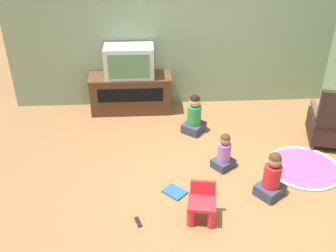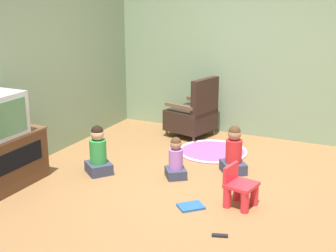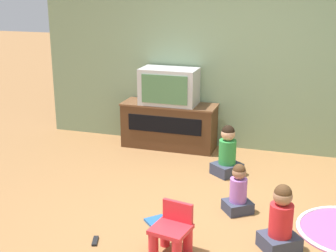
{
  "view_description": "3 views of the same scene",
  "coord_description": "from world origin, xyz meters",
  "px_view_note": "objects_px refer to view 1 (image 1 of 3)",
  "views": [
    {
      "loc": [
        -0.79,
        -3.86,
        3.12
      ],
      "look_at": [
        -0.56,
        0.22,
        0.68
      ],
      "focal_mm": 42.0,
      "sensor_mm": 36.0,
      "label": 1
    },
    {
      "loc": [
        -4.62,
        -1.92,
        2.19
      ],
      "look_at": [
        -0.33,
        0.13,
        0.8
      ],
      "focal_mm": 50.0,
      "sensor_mm": 36.0,
      "label": 2
    },
    {
      "loc": [
        0.78,
        -3.98,
        2.21
      ],
      "look_at": [
        -0.61,
        0.39,
        0.79
      ],
      "focal_mm": 50.0,
      "sensor_mm": 36.0,
      "label": 3
    }
  ],
  "objects_px": {
    "television": "(129,61)",
    "book": "(175,192)",
    "yellow_kid_chair": "(202,205)",
    "black_armchair": "(334,124)",
    "child_watching_right": "(194,116)",
    "child_watching_left": "(224,153)",
    "child_watching_center": "(272,177)",
    "remote_control": "(138,222)",
    "tv_cabinet": "(131,93)"
  },
  "relations": [
    {
      "from": "yellow_kid_chair",
      "to": "child_watching_center",
      "type": "xyz_separation_m",
      "value": [
        0.86,
        0.34,
        0.07
      ]
    },
    {
      "from": "child_watching_right",
      "to": "black_armchair",
      "type": "bearing_deg",
      "value": -66.61
    },
    {
      "from": "tv_cabinet",
      "to": "book",
      "type": "height_order",
      "value": "tv_cabinet"
    },
    {
      "from": "tv_cabinet",
      "to": "remote_control",
      "type": "relative_size",
      "value": 8.32
    },
    {
      "from": "black_armchair",
      "to": "remote_control",
      "type": "xyz_separation_m",
      "value": [
        -2.72,
        -1.41,
        -0.34
      ]
    },
    {
      "from": "yellow_kid_chair",
      "to": "remote_control",
      "type": "xyz_separation_m",
      "value": [
        -0.7,
        -0.04,
        -0.18
      ]
    },
    {
      "from": "television",
      "to": "book",
      "type": "xyz_separation_m",
      "value": [
        0.56,
        -2.11,
        -0.85
      ]
    },
    {
      "from": "television",
      "to": "child_watching_center",
      "type": "xyz_separation_m",
      "value": [
        1.69,
        -2.21,
        -0.6
      ]
    },
    {
      "from": "child_watching_right",
      "to": "book",
      "type": "distance_m",
      "value": 1.47
    },
    {
      "from": "television",
      "to": "yellow_kid_chair",
      "type": "xyz_separation_m",
      "value": [
        0.83,
        -2.55,
        -0.68
      ]
    },
    {
      "from": "tv_cabinet",
      "to": "book",
      "type": "bearing_deg",
      "value": -75.13
    },
    {
      "from": "television",
      "to": "child_watching_center",
      "type": "height_order",
      "value": "television"
    },
    {
      "from": "child_watching_left",
      "to": "book",
      "type": "relative_size",
      "value": 1.59
    },
    {
      "from": "television",
      "to": "remote_control",
      "type": "bearing_deg",
      "value": -87.14
    },
    {
      "from": "black_armchair",
      "to": "child_watching_left",
      "type": "height_order",
      "value": "black_armchair"
    },
    {
      "from": "child_watching_left",
      "to": "child_watching_center",
      "type": "bearing_deg",
      "value": -88.64
    },
    {
      "from": "television",
      "to": "child_watching_left",
      "type": "height_order",
      "value": "television"
    },
    {
      "from": "child_watching_center",
      "to": "remote_control",
      "type": "distance_m",
      "value": 1.63
    },
    {
      "from": "black_armchair",
      "to": "remote_control",
      "type": "relative_size",
      "value": 5.93
    },
    {
      "from": "book",
      "to": "child_watching_right",
      "type": "bearing_deg",
      "value": -61.04
    },
    {
      "from": "tv_cabinet",
      "to": "television",
      "type": "height_order",
      "value": "television"
    },
    {
      "from": "television",
      "to": "book",
      "type": "distance_m",
      "value": 2.35
    },
    {
      "from": "yellow_kid_chair",
      "to": "book",
      "type": "relative_size",
      "value": 1.35
    },
    {
      "from": "black_armchair",
      "to": "child_watching_left",
      "type": "relative_size",
      "value": 1.82
    },
    {
      "from": "tv_cabinet",
      "to": "remote_control",
      "type": "height_order",
      "value": "tv_cabinet"
    },
    {
      "from": "yellow_kid_chair",
      "to": "black_armchair",
      "type": "bearing_deg",
      "value": 44.52
    },
    {
      "from": "black_armchair",
      "to": "book",
      "type": "height_order",
      "value": "black_armchair"
    },
    {
      "from": "yellow_kid_chair",
      "to": "book",
      "type": "height_order",
      "value": "yellow_kid_chair"
    },
    {
      "from": "child_watching_center",
      "to": "book",
      "type": "distance_m",
      "value": 1.16
    },
    {
      "from": "child_watching_left",
      "to": "child_watching_right",
      "type": "xyz_separation_m",
      "value": [
        -0.28,
        0.92,
        0.04
      ]
    },
    {
      "from": "television",
      "to": "book",
      "type": "bearing_deg",
      "value": -75.07
    },
    {
      "from": "remote_control",
      "to": "television",
      "type": "bearing_deg",
      "value": -15.44
    },
    {
      "from": "child_watching_center",
      "to": "book",
      "type": "bearing_deg",
      "value": 137.88
    },
    {
      "from": "child_watching_left",
      "to": "book",
      "type": "distance_m",
      "value": 0.85
    },
    {
      "from": "book",
      "to": "yellow_kid_chair",
      "type": "bearing_deg",
      "value": 165.63
    },
    {
      "from": "tv_cabinet",
      "to": "child_watching_center",
      "type": "height_order",
      "value": "tv_cabinet"
    },
    {
      "from": "black_armchair",
      "to": "child_watching_right",
      "type": "xyz_separation_m",
      "value": [
        -1.9,
        0.47,
        -0.08
      ]
    },
    {
      "from": "television",
      "to": "child_watching_right",
      "type": "height_order",
      "value": "television"
    },
    {
      "from": "child_watching_right",
      "to": "book",
      "type": "xyz_separation_m",
      "value": [
        -0.39,
        -1.4,
        -0.25
      ]
    },
    {
      "from": "tv_cabinet",
      "to": "child_watching_center",
      "type": "relative_size",
      "value": 2.16
    },
    {
      "from": "child_watching_center",
      "to": "remote_control",
      "type": "xyz_separation_m",
      "value": [
        -1.56,
        -0.38,
        -0.25
      ]
    },
    {
      "from": "child_watching_center",
      "to": "remote_control",
      "type": "relative_size",
      "value": 3.86
    },
    {
      "from": "black_armchair",
      "to": "child_watching_left",
      "type": "xyz_separation_m",
      "value": [
        -1.62,
        -0.45,
        -0.12
      ]
    },
    {
      "from": "tv_cabinet",
      "to": "child_watching_right",
      "type": "bearing_deg",
      "value": -37.33
    },
    {
      "from": "tv_cabinet",
      "to": "yellow_kid_chair",
      "type": "height_order",
      "value": "tv_cabinet"
    },
    {
      "from": "black_armchair",
      "to": "child_watching_right",
      "type": "height_order",
      "value": "black_armchair"
    },
    {
      "from": "television",
      "to": "child_watching_right",
      "type": "xyz_separation_m",
      "value": [
        0.95,
        -0.72,
        -0.6
      ]
    },
    {
      "from": "black_armchair",
      "to": "child_watching_right",
      "type": "relative_size",
      "value": 1.51
    },
    {
      "from": "black_armchair",
      "to": "child_watching_center",
      "type": "height_order",
      "value": "black_armchair"
    },
    {
      "from": "child_watching_left",
      "to": "child_watching_center",
      "type": "relative_size",
      "value": 0.85
    }
  ]
}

